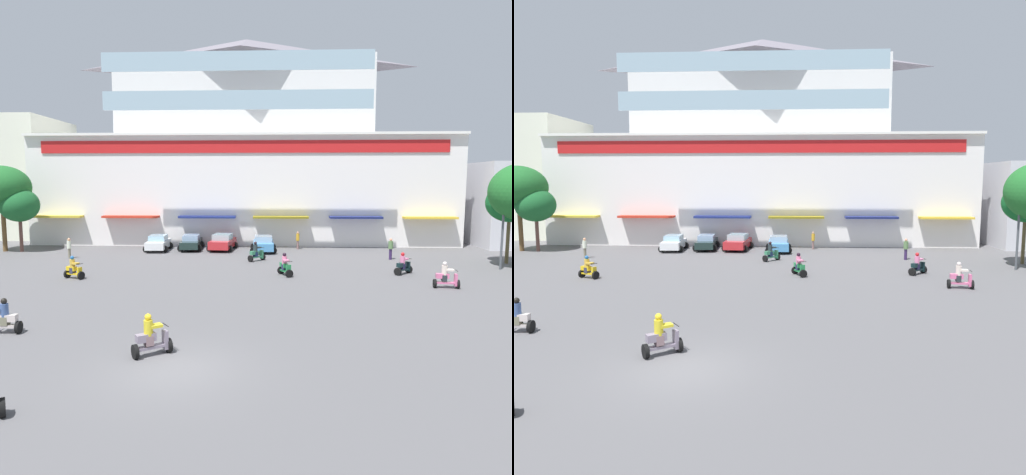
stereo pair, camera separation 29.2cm
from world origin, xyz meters
The scene contains 21 objects.
ground_plane centered at (0.00, 13.00, 0.00)m, with size 128.00×128.00×0.00m, color #58575A.
colonial_building centered at (0.00, 36.91, 9.11)m, with size 41.79×18.95×21.28m.
flank_building_left centered at (-26.94, 38.74, 6.62)m, with size 10.19×11.12×13.25m.
plaza_tree_0 centered at (-19.36, 25.74, 4.14)m, with size 3.36×3.55×5.63m.
plaza_tree_1 centered at (20.88, 21.48, 4.62)m, with size 3.47×3.08×6.11m.
plaza_tree_2 centered at (-20.98, 25.93, 5.69)m, with size 4.91×5.15×7.63m.
parked_car_0 centered at (-7.36, 26.98, 0.72)m, with size 2.37×3.92×1.42m.
parked_car_1 centered at (-4.50, 27.81, 0.70)m, with size 2.40×4.50×1.36m.
parked_car_2 centered at (-1.58, 27.62, 0.75)m, with size 2.65×4.32×1.47m.
parked_car_3 centered at (2.16, 26.67, 0.73)m, with size 2.45×3.92×1.44m.
scooter_rider_0 centered at (-7.82, 3.42, 0.60)m, with size 1.51×0.62×1.48m.
scooter_rider_1 centered at (13.28, 12.71, 0.65)m, with size 1.48×0.69×1.58m.
scooter_rider_2 centered at (-1.07, 1.25, 0.64)m, with size 1.43×1.24×1.56m.
scooter_rider_4 centered at (-9.65, 14.37, 0.61)m, with size 1.43×0.99×1.49m.
scooter_rider_6 centered at (11.88, 16.85, 0.61)m, with size 1.44×1.40×1.50m.
scooter_rider_7 centered at (3.92, 15.99, 0.63)m, with size 1.05×1.51×1.53m.
scooter_rider_8 centered at (1.76, 21.73, 0.63)m, with size 1.40×1.41×1.55m.
pedestrian_0 centered at (12.46, 22.93, 0.97)m, with size 0.44×0.44×1.71m.
pedestrian_1 centered at (-13.51, 22.36, 0.96)m, with size 0.46×0.46×1.67m.
pedestrian_2 centered at (5.28, 28.48, 0.94)m, with size 0.44×0.44×1.64m.
streetlamp_near centered at (19.27, 18.96, 3.46)m, with size 0.40×0.40×5.83m.
Camera 1 is at (3.42, -14.86, 6.19)m, focal length 33.11 mm.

